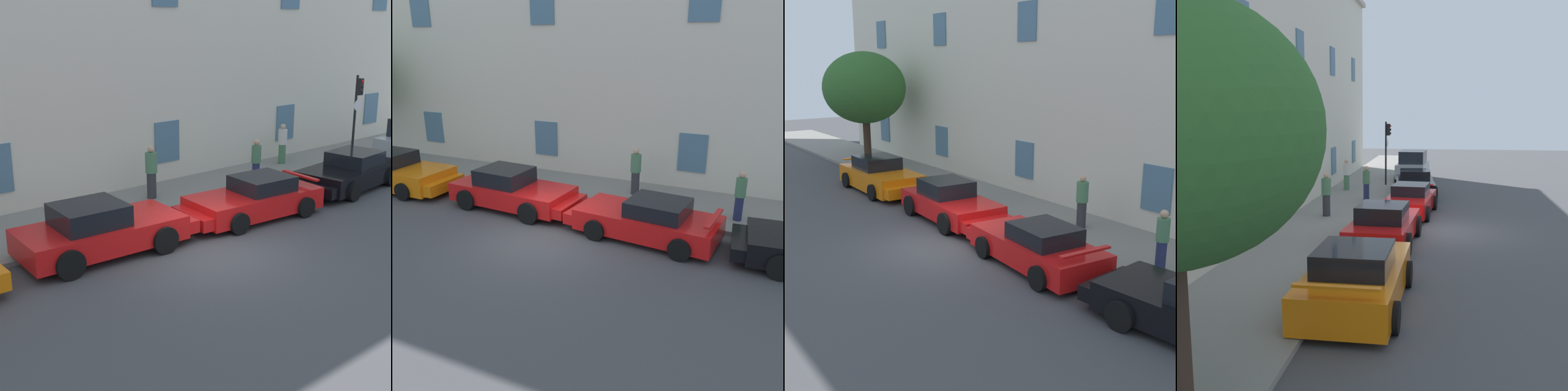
{
  "view_description": "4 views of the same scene",
  "coord_description": "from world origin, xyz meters",
  "views": [
    {
      "loc": [
        -9.47,
        -10.52,
        5.88
      ],
      "look_at": [
        1.22,
        2.14,
        0.86
      ],
      "focal_mm": 53.34,
      "sensor_mm": 36.0,
      "label": 1
    },
    {
      "loc": [
        6.22,
        -10.25,
        5.67
      ],
      "look_at": [
        0.73,
        1.88,
        0.88
      ],
      "focal_mm": 39.46,
      "sensor_mm": 36.0,
      "label": 2
    },
    {
      "loc": [
        13.24,
        -7.99,
        5.53
      ],
      "look_at": [
        0.45,
        1.24,
        1.55
      ],
      "focal_mm": 48.74,
      "sensor_mm": 36.0,
      "label": 3
    },
    {
      "loc": [
        -19.35,
        -0.16,
        4.51
      ],
      "look_at": [
        -0.68,
        2.48,
        1.39
      ],
      "focal_mm": 48.45,
      "sensor_mm": 36.0,
      "label": 4
    }
  ],
  "objects": [
    {
      "name": "sidewalk",
      "position": [
        0.0,
        4.37,
        0.07
      ],
      "size": [
        60.0,
        3.63,
        0.14
      ],
      "primitive_type": "cube",
      "color": "gray",
      "rests_on": "ground"
    },
    {
      "name": "ground_plane",
      "position": [
        0.0,
        0.0,
        0.0
      ],
      "size": [
        80.0,
        80.0,
        0.0
      ],
      "primitive_type": "plane",
      "color": "#444447"
    },
    {
      "name": "sportscar_yellow_flank",
      "position": [
        -2.08,
        1.86,
        0.63
      ],
      "size": [
        4.82,
        2.37,
        1.42
      ],
      "color": "red",
      "rests_on": "ground"
    },
    {
      "name": "pedestrian_strolling",
      "position": [
        5.33,
        3.62,
        0.99
      ],
      "size": [
        0.45,
        0.45,
        1.67
      ],
      "color": "navy",
      "rests_on": "sidewalk"
    },
    {
      "name": "sportscar_white_middle",
      "position": [
        2.79,
        1.39,
        0.57
      ],
      "size": [
        4.78,
        2.34,
        1.28
      ],
      "color": "red",
      "rests_on": "ground"
    },
    {
      "name": "sportscar_red_lead",
      "position": [
        -7.68,
        1.82,
        0.64
      ],
      "size": [
        5.12,
        2.34,
        1.48
      ],
      "color": "orange",
      "rests_on": "ground"
    },
    {
      "name": "building_facade",
      "position": [
        -0.0,
        8.1,
        6.03
      ],
      "size": [
        40.49,
        4.33,
        12.03
      ],
      "color": "beige",
      "rests_on": "ground"
    },
    {
      "name": "pedestrian_bystander",
      "position": [
        1.45,
        4.69,
        1.05
      ],
      "size": [
        0.55,
        0.55,
        1.79
      ],
      "color": "#333338",
      "rests_on": "sidewalk"
    }
  ]
}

